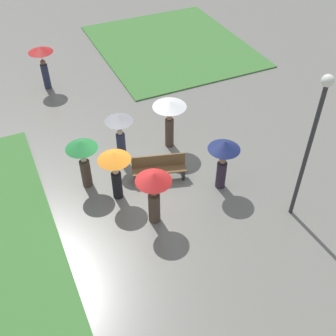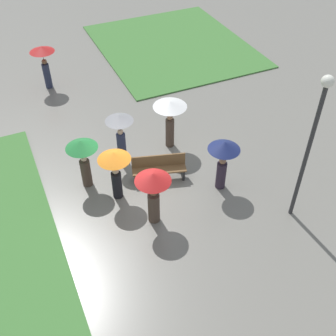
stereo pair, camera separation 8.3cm
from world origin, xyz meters
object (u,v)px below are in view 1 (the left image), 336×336
Objects in this scene: crowd_person_orange at (115,164)px; lone_walker_far_path at (42,58)px; park_bench at (159,167)px; crowd_person_grey at (120,129)px; crowd_person_white at (169,113)px; crowd_person_navy at (223,154)px; crowd_person_red at (154,187)px; lamp_post at (313,134)px; crowd_person_green at (83,153)px.

lone_walker_far_path is (-0.55, 7.65, 0.06)m from crowd_person_orange.
crowd_person_orange is at bearing 92.79° from lone_walker_far_path.
crowd_person_orange is (-1.54, -0.24, 0.89)m from park_bench.
park_bench is 0.95× the size of crowd_person_grey.
park_bench is 1.01× the size of crowd_person_orange.
lone_walker_far_path is (-3.16, 5.93, 0.01)m from crowd_person_white.
crowd_person_red is (-2.55, -0.45, -0.01)m from crowd_person_navy.
lamp_post reaches higher than crowd_person_white.
park_bench is at bearing 100.16° from crowd_person_red.
crowd_person_white is at bearing -77.57° from crowd_person_navy.
crowd_person_green is (-3.95, 1.89, -0.03)m from crowd_person_navy.
crowd_person_green is at bearing 37.57° from crowd_person_orange.
crowd_person_orange is at bearing 153.43° from crowd_person_red.
crowd_person_grey is 1.05× the size of crowd_person_green.
lamp_post reaches higher than lone_walker_far_path.
crowd_person_navy is 9.40m from lone_walker_far_path.
lamp_post is at bearing -122.83° from crowd_person_orange.
crowd_person_orange is at bearing 158.51° from crowd_person_white.
crowd_person_grey is 1.62m from crowd_person_green.
crowd_person_orange is at bearing 148.08° from lamp_post.
crowd_person_grey is 3.57m from crowd_person_navy.
crowd_person_red reaches higher than crowd_person_green.
crowd_person_white is (1.88, 0.11, 0.04)m from crowd_person_grey.
crowd_person_grey reaches higher than crowd_person_white.
lone_walker_far_path reaches higher than crowd_person_red.
crowd_person_navy is 0.96× the size of lone_walker_far_path.
lamp_post is 4.54m from crowd_person_red.
lamp_post is at bearing -121.15° from crowd_person_white.
crowd_person_green is 1.19m from crowd_person_orange.
crowd_person_orange is (-4.63, 2.88, -1.67)m from lamp_post.
lone_walker_far_path is at bearing 135.75° from crowd_person_red.
crowd_person_red is at bearing -155.54° from crowd_person_orange.
crowd_person_grey is at bearing 128.47° from crowd_person_white.
crowd_person_white is at bearing 116.70° from lone_walker_far_path.
crowd_person_green is at bearing 144.61° from lamp_post.
crowd_person_red is (-0.06, -3.02, -0.01)m from crowd_person_grey.
crowd_person_grey reaches higher than lone_walker_far_path.
crowd_person_white is 0.98× the size of lone_walker_far_path.
crowd_person_orange is (-2.61, -1.72, -0.05)m from crowd_person_white.
lamp_post is 5.70m from crowd_person_orange.
crowd_person_grey is at bearing -46.28° from crowd_person_navy.
crowd_person_white is at bearing 70.44° from park_bench.
park_bench is 7.76m from lone_walker_far_path.
lone_walker_far_path is at bearing 116.19° from lamp_post.
lamp_post is 2.58× the size of crowd_person_navy.
park_bench is 0.99× the size of crowd_person_navy.
lone_walker_far_path reaches higher than crowd_person_white.
crowd_person_grey reaches higher than crowd_person_navy.
crowd_person_navy reaches higher than park_bench.
lamp_post is at bearing 114.84° from lone_walker_far_path.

